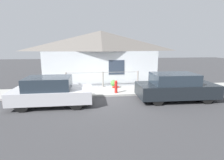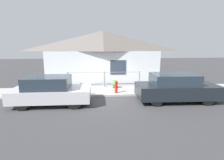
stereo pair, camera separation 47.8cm
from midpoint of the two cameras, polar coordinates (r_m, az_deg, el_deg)
ground_plane at (r=9.91m, az=-0.69°, el=-5.49°), size 60.00×60.00×0.00m
sidewalk at (r=10.94m, az=-1.11°, el=-3.60°), size 24.00×2.16×0.11m
house at (r=13.05m, az=-1.90°, el=11.96°), size 8.45×2.23×3.91m
fence at (r=11.70m, az=-1.43°, el=0.53°), size 4.90×0.10×1.03m
car_left at (r=8.92m, az=-17.98°, el=-3.35°), size 3.76×1.75×1.39m
car_right at (r=9.67m, az=21.43°, el=-2.37°), size 4.13×1.87×1.43m
fire_hydrant at (r=10.21m, az=2.69°, el=-2.10°), size 0.39×0.17×0.75m
potted_plant_near_hydrant at (r=11.42m, az=2.08°, el=-1.14°), size 0.41×0.41×0.53m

